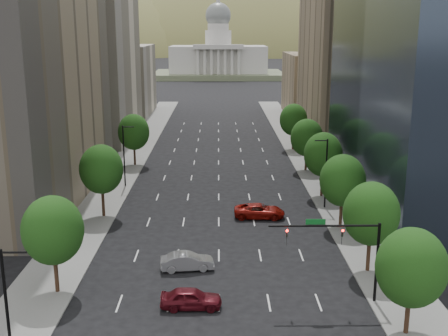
{
  "coord_description": "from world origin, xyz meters",
  "views": [
    {
      "loc": [
        -0.01,
        -12.01,
        22.24
      ],
      "look_at": [
        0.57,
        44.4,
        8.0
      ],
      "focal_mm": 44.38,
      "sensor_mm": 36.0,
      "label": 1
    }
  ],
  "objects_px": {
    "traffic_signal": "(348,245)",
    "car_silver": "(187,261)",
    "car_maroon": "(191,298)",
    "capitol": "(218,59)",
    "car_red_far": "(259,211)"
  },
  "relations": [
    {
      "from": "car_maroon",
      "to": "car_silver",
      "type": "distance_m",
      "value": 7.45
    },
    {
      "from": "traffic_signal",
      "to": "capitol",
      "type": "height_order",
      "value": "capitol"
    },
    {
      "from": "traffic_signal",
      "to": "car_silver",
      "type": "bearing_deg",
      "value": 153.9
    },
    {
      "from": "traffic_signal",
      "to": "capitol",
      "type": "xyz_separation_m",
      "value": [
        -10.53,
        219.71,
        3.4
      ]
    },
    {
      "from": "traffic_signal",
      "to": "car_maroon",
      "type": "height_order",
      "value": "traffic_signal"
    },
    {
      "from": "car_maroon",
      "to": "car_silver",
      "type": "xyz_separation_m",
      "value": [
        -0.72,
        7.42,
        -0.02
      ]
    },
    {
      "from": "car_maroon",
      "to": "car_silver",
      "type": "relative_size",
      "value": 0.99
    },
    {
      "from": "car_maroon",
      "to": "car_silver",
      "type": "height_order",
      "value": "car_maroon"
    },
    {
      "from": "traffic_signal",
      "to": "car_silver",
      "type": "distance_m",
      "value": 15.68
    },
    {
      "from": "traffic_signal",
      "to": "car_red_far",
      "type": "height_order",
      "value": "traffic_signal"
    },
    {
      "from": "car_silver",
      "to": "car_red_far",
      "type": "height_order",
      "value": "car_red_far"
    },
    {
      "from": "car_maroon",
      "to": "capitol",
      "type": "bearing_deg",
      "value": -0.4
    },
    {
      "from": "car_silver",
      "to": "car_red_far",
      "type": "bearing_deg",
      "value": -34.83
    },
    {
      "from": "capitol",
      "to": "car_red_far",
      "type": "relative_size",
      "value": 9.8
    },
    {
      "from": "car_maroon",
      "to": "car_red_far",
      "type": "bearing_deg",
      "value": -17.74
    }
  ]
}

